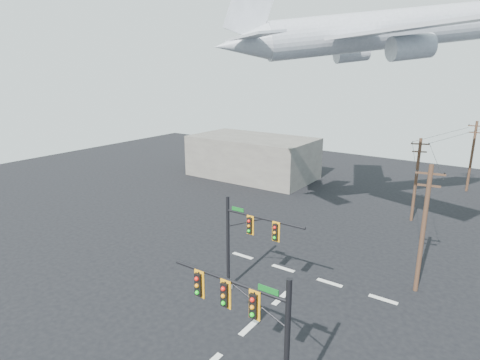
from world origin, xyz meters
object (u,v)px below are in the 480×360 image
Objects in this scene: utility_pole_b at (416,179)px; airliner at (382,31)px; signal_mast_far at (242,245)px; utility_pole_c at (472,155)px; utility_pole_a at (423,227)px; signal_mast_near at (255,334)px.

utility_pole_b is 16.57m from airliner.
utility_pole_c is (10.25, 37.85, 1.09)m from signal_mast_far.
signal_mast_far is 0.75× the size of utility_pole_a.
airliner reaches higher than utility_pole_b.
utility_pole_c is at bearing 85.12° from signal_mast_near.
utility_pole_b is at bearing 93.11° from utility_pole_a.
signal_mast_near is 30.44m from utility_pole_b.
signal_mast_near is at bearing -112.13° from utility_pole_b.
utility_pole_a is at bearing 75.96° from signal_mast_near.
signal_mast_near is 1.04× the size of signal_mast_far.
utility_pole_b is 0.96× the size of utility_pole_c.
utility_pole_c is at bearing 55.81° from utility_pole_b.
airliner is (-1.96, 21.85, 14.47)m from signal_mast_near.
signal_mast_far is 12.76m from utility_pole_a.
utility_pole_b is at bearing -106.49° from utility_pole_c.
utility_pole_b is 0.38× the size of airliner.
utility_pole_b is 15.98m from utility_pole_c.
airliner reaches higher than utility_pole_a.
utility_pole_a reaches higher than signal_mast_far.
signal_mast_near is 16.20m from utility_pole_a.
utility_pole_a is 16.11m from airliner.
utility_pole_c is (3.93, 46.02, 0.72)m from signal_mast_near.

